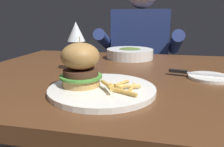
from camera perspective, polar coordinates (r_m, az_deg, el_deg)
dining_table at (r=0.80m, az=5.00°, el=-6.30°), size 1.18×0.87×0.74m
main_plate at (r=0.58m, az=-2.57°, el=-4.18°), size 0.28×0.28×0.01m
burger_sandwich at (r=0.58m, az=-8.21°, el=2.36°), size 0.11×0.11×0.13m
fries_pile at (r=0.54m, az=2.20°, el=-3.49°), size 0.10×0.09×0.02m
wine_glass at (r=0.80m, az=-9.35°, el=10.01°), size 0.07×0.07×0.18m
bread_plate at (r=0.77m, az=24.15°, el=-0.92°), size 0.13×0.13×0.01m
table_knife at (r=0.76m, az=20.54°, el=0.09°), size 0.20×0.05×0.01m
soup_bowl at (r=1.05m, az=4.67°, el=5.31°), size 0.22×0.22×0.05m
diner_person at (r=1.51m, az=7.18°, el=0.22°), size 0.51×0.36×1.18m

